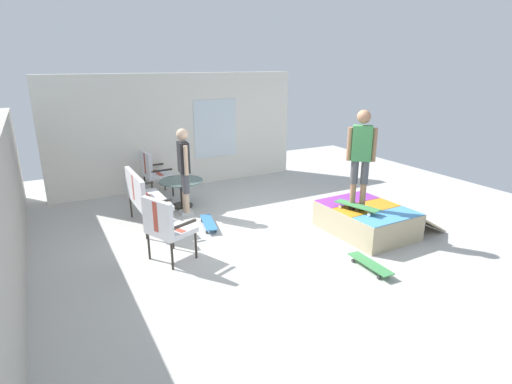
{
  "coord_description": "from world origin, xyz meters",
  "views": [
    {
      "loc": [
        -5.57,
        3.49,
        2.9
      ],
      "look_at": [
        0.48,
        0.2,
        0.7
      ],
      "focal_mm": 28.54,
      "sensor_mm": 36.0,
      "label": 1
    }
  ],
  "objects_px": {
    "patio_chair_by_wall": "(165,224)",
    "patio_table": "(181,188)",
    "patio_bench": "(143,195)",
    "skateboard_spare": "(370,264)",
    "person_skater": "(361,152)",
    "skateboard_on_ramp": "(357,206)",
    "skateboard_by_bench": "(208,223)",
    "skate_ramp": "(367,219)",
    "person_watching": "(184,165)",
    "patio_chair_near_house": "(153,169)"
  },
  "relations": [
    {
      "from": "skate_ramp",
      "to": "person_watching",
      "type": "xyz_separation_m",
      "value": [
        2.43,
        2.52,
        0.76
      ]
    },
    {
      "from": "patio_bench",
      "to": "person_skater",
      "type": "bearing_deg",
      "value": -123.6
    },
    {
      "from": "patio_chair_near_house",
      "to": "skate_ramp",
      "type": "bearing_deg",
      "value": -144.35
    },
    {
      "from": "patio_chair_by_wall",
      "to": "person_skater",
      "type": "xyz_separation_m",
      "value": [
        -0.55,
        -3.24,
        0.85
      ]
    },
    {
      "from": "skateboard_by_bench",
      "to": "person_skater",
      "type": "bearing_deg",
      "value": -124.92
    },
    {
      "from": "patio_table",
      "to": "patio_bench",
      "type": "bearing_deg",
      "value": 127.0
    },
    {
      "from": "patio_bench",
      "to": "patio_table",
      "type": "height_order",
      "value": "patio_bench"
    },
    {
      "from": "patio_bench",
      "to": "person_watching",
      "type": "height_order",
      "value": "person_watching"
    },
    {
      "from": "skateboard_by_bench",
      "to": "skateboard_spare",
      "type": "relative_size",
      "value": 1.02
    },
    {
      "from": "patio_chair_near_house",
      "to": "patio_table",
      "type": "relative_size",
      "value": 1.13
    },
    {
      "from": "patio_chair_by_wall",
      "to": "skateboard_by_bench",
      "type": "xyz_separation_m",
      "value": [
        0.96,
        -1.07,
        -0.53
      ]
    },
    {
      "from": "person_watching",
      "to": "skateboard_spare",
      "type": "xyz_separation_m",
      "value": [
        -3.51,
        -1.59,
        -0.92
      ]
    },
    {
      "from": "patio_chair_by_wall",
      "to": "patio_bench",
      "type": "bearing_deg",
      "value": -1.99
    },
    {
      "from": "patio_chair_by_wall",
      "to": "skateboard_by_bench",
      "type": "distance_m",
      "value": 1.53
    },
    {
      "from": "patio_bench",
      "to": "skateboard_on_ramp",
      "type": "height_order",
      "value": "patio_bench"
    },
    {
      "from": "patio_table",
      "to": "skateboard_spare",
      "type": "bearing_deg",
      "value": -158.79
    },
    {
      "from": "patio_chair_near_house",
      "to": "skateboard_by_bench",
      "type": "xyz_separation_m",
      "value": [
        -2.32,
        -0.38,
        -0.53
      ]
    },
    {
      "from": "patio_table",
      "to": "skate_ramp",
      "type": "bearing_deg",
      "value": -139.44
    },
    {
      "from": "patio_bench",
      "to": "person_watching",
      "type": "distance_m",
      "value": 1.01
    },
    {
      "from": "patio_chair_by_wall",
      "to": "patio_table",
      "type": "xyz_separation_m",
      "value": [
        2.28,
        -1.01,
        -0.21
      ]
    },
    {
      "from": "patio_table",
      "to": "person_watching",
      "type": "height_order",
      "value": "person_watching"
    },
    {
      "from": "person_skater",
      "to": "patio_bench",
      "type": "bearing_deg",
      "value": 56.4
    },
    {
      "from": "patio_chair_near_house",
      "to": "patio_table",
      "type": "height_order",
      "value": "patio_chair_near_house"
    },
    {
      "from": "person_watching",
      "to": "skateboard_spare",
      "type": "bearing_deg",
      "value": -155.54
    },
    {
      "from": "person_watching",
      "to": "skateboard_on_ramp",
      "type": "distance_m",
      "value": 3.36
    },
    {
      "from": "patio_bench",
      "to": "skateboard_spare",
      "type": "distance_m",
      "value": 4.11
    },
    {
      "from": "patio_chair_by_wall",
      "to": "skateboard_spare",
      "type": "relative_size",
      "value": 1.26
    },
    {
      "from": "person_watching",
      "to": "person_skater",
      "type": "xyz_separation_m",
      "value": [
        -2.39,
        -2.29,
        0.47
      ]
    },
    {
      "from": "person_skater",
      "to": "skateboard_spare",
      "type": "bearing_deg",
      "value": 147.89
    },
    {
      "from": "patio_chair_near_house",
      "to": "patio_table",
      "type": "bearing_deg",
      "value": -162.27
    },
    {
      "from": "skateboard_on_ramp",
      "to": "person_watching",
      "type": "bearing_deg",
      "value": 41.28
    },
    {
      "from": "person_watching",
      "to": "skateboard_by_bench",
      "type": "distance_m",
      "value": 1.27
    },
    {
      "from": "skate_ramp",
      "to": "patio_chair_by_wall",
      "type": "distance_m",
      "value": 3.54
    },
    {
      "from": "person_watching",
      "to": "skate_ramp",
      "type": "bearing_deg",
      "value": -133.96
    },
    {
      "from": "patio_chair_by_wall",
      "to": "person_watching",
      "type": "distance_m",
      "value": 2.1
    },
    {
      "from": "patio_chair_by_wall",
      "to": "skateboard_by_bench",
      "type": "bearing_deg",
      "value": -47.94
    },
    {
      "from": "skateboard_by_bench",
      "to": "skateboard_on_ramp",
      "type": "xyz_separation_m",
      "value": [
        -1.63,
        -2.07,
        0.48
      ]
    },
    {
      "from": "person_watching",
      "to": "person_skater",
      "type": "relative_size",
      "value": 1.01
    },
    {
      "from": "skate_ramp",
      "to": "patio_chair_near_house",
      "type": "distance_m",
      "value": 4.79
    },
    {
      "from": "patio_bench",
      "to": "person_skater",
      "type": "xyz_separation_m",
      "value": [
        -2.12,
        -3.18,
        0.85
      ]
    },
    {
      "from": "skateboard_by_bench",
      "to": "skateboard_on_ramp",
      "type": "distance_m",
      "value": 2.68
    },
    {
      "from": "patio_chair_near_house",
      "to": "skateboard_by_bench",
      "type": "distance_m",
      "value": 2.41
    },
    {
      "from": "skateboard_by_bench",
      "to": "skateboard_on_ramp",
      "type": "relative_size",
      "value": 1.0
    },
    {
      "from": "patio_chair_by_wall",
      "to": "skateboard_spare",
      "type": "xyz_separation_m",
      "value": [
        -1.67,
        -2.54,
        -0.53
      ]
    },
    {
      "from": "patio_chair_near_house",
      "to": "patio_table",
      "type": "xyz_separation_m",
      "value": [
        -1.0,
        -0.32,
        -0.21
      ]
    },
    {
      "from": "skate_ramp",
      "to": "person_skater",
      "type": "xyz_separation_m",
      "value": [
        0.05,
        0.23,
        1.23
      ]
    },
    {
      "from": "person_skater",
      "to": "skateboard_on_ramp",
      "type": "xyz_separation_m",
      "value": [
        -0.11,
        0.1,
        -0.9
      ]
    },
    {
      "from": "patio_bench",
      "to": "skateboard_by_bench",
      "type": "bearing_deg",
      "value": -120.65
    },
    {
      "from": "patio_table",
      "to": "person_watching",
      "type": "bearing_deg",
      "value": 172.07
    },
    {
      "from": "skate_ramp",
      "to": "person_watching",
      "type": "bearing_deg",
      "value": 46.04
    }
  ]
}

